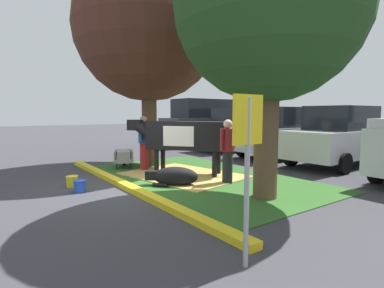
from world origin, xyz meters
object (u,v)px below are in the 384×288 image
Objects in this scene: person_visitor_near at (144,141)px; suv_dark_grey at (203,122)px; sedan_red at (239,130)px; person_handler at (228,150)px; hatchback_white at (340,137)px; bucket_blue at (80,186)px; shade_tree_right at (269,7)px; wheelbarrow at (124,156)px; shade_tree_left at (148,28)px; parking_sign at (247,147)px; bucket_yellow at (72,181)px; calf_lying at (174,177)px; sedan_silver at (284,133)px; cow_holstein at (184,136)px.

suv_dark_grey is at bearing 128.76° from person_visitor_near.
suv_dark_grey reaches higher than sedan_red.
hatchback_white is at bearing 88.11° from person_handler.
shade_tree_right is at bearing 47.45° from bucket_blue.
bucket_blue is at bearing -66.79° from sedan_red.
wheelbarrow is (-3.65, -1.23, -0.49)m from person_handler.
parking_sign is (6.80, -2.33, -3.12)m from shade_tree_left.
wheelbarrow is at bearing -57.68° from suv_dark_grey.
parking_sign is 4.82m from bucket_blue.
person_visitor_near reaches higher than bucket_yellow.
parking_sign is at bearing -20.53° from calf_lying.
wheelbarrow is at bearing 129.34° from bucket_yellow.
sedan_silver is at bearing 113.99° from person_handler.
shade_tree_left reaches higher than sedan_red.
calf_lying is at bearing 159.47° from parking_sign.
bucket_yellow is 1.06× the size of bucket_blue.
sedan_red is (-2.17, 6.15, 0.07)m from person_visitor_near.
cow_holstein is 9.14× the size of bucket_yellow.
shade_tree_left is at bearing -178.92° from shade_tree_right.
shade_tree_left is 2.57× the size of cow_holstein.
bucket_yellow is 0.07× the size of sedan_silver.
suv_dark_grey is (-6.07, 5.39, 0.14)m from cow_holstein.
suv_dark_grey reaches higher than wheelbarrow.
shade_tree_right is 6.12m from hatchback_white.
bucket_blue is 9.31m from sedan_red.
shade_tree_left is at bearing -102.67° from sedan_silver.
calf_lying is at bearing -16.79° from shade_tree_left.
person_handler is at bearing 5.52° from shade_tree_left.
shade_tree_right is 5.24m from person_visitor_near.
shade_tree_right is at bearing -30.61° from suv_dark_grey.
person_handler is 0.96× the size of person_visitor_near.
shade_tree_left is at bearing 141.35° from person_visitor_near.
calf_lying is at bearing -55.68° from sedan_red.
shade_tree_left is 5.52m from bucket_yellow.
person_handler is 0.37× the size of hatchback_white.
wheelbarrow is 3.09m from bucket_blue.
cow_holstein is at bearing 136.43° from calf_lying.
wheelbarrow is 0.36× the size of hatchback_white.
shade_tree_left reaches higher than person_visitor_near.
hatchback_white is (2.46, -0.16, 0.00)m from sedan_silver.
bucket_yellow is at bearing -70.44° from sedan_red.
suv_dark_grey reaches higher than bucket_yellow.
bucket_yellow is 0.07× the size of hatchback_white.
calf_lying is 0.26× the size of suv_dark_grey.
person_visitor_near is at bearing -116.84° from hatchback_white.
person_handler is at bearing 59.13° from bucket_yellow.
shade_tree_left is 4.40× the size of wheelbarrow.
shade_tree_left reaches higher than suv_dark_grey.
shade_tree_left is at bearing 117.99° from bucket_yellow.
person_visitor_near is 2.64m from bucket_yellow.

